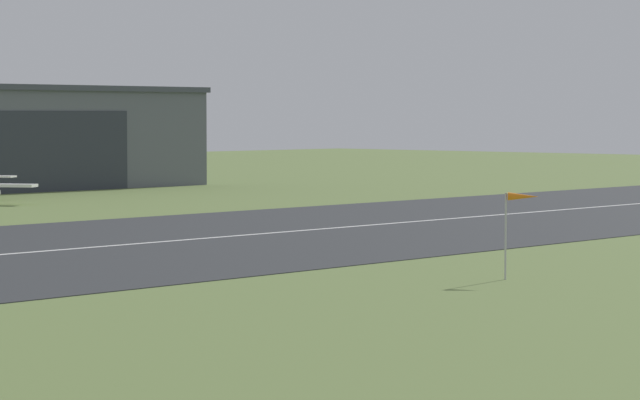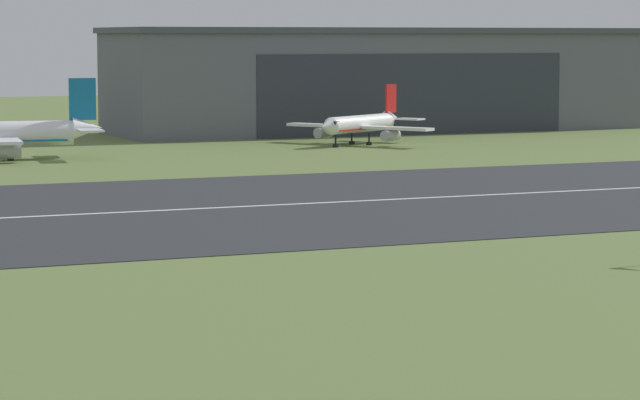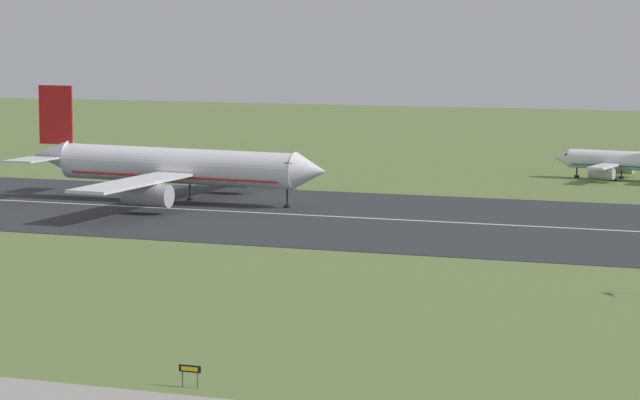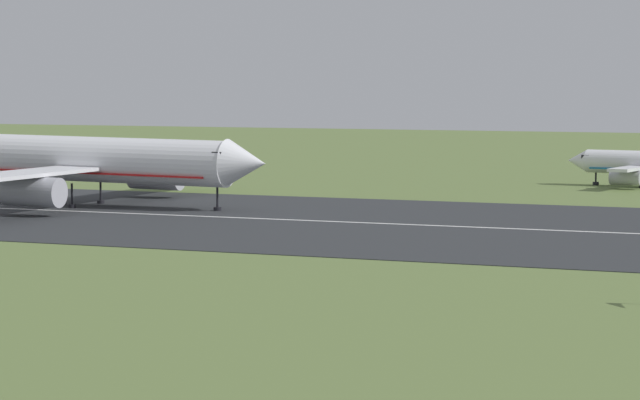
# 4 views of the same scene
# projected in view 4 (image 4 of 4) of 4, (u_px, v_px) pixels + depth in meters

# --- Properties ---
(ground_plane) EXTENTS (639.10, 639.10, 0.00)m
(ground_plane) POSITION_uv_depth(u_px,v_px,m) (502.00, 345.00, 81.61)
(ground_plane) COLOR olive
(airplane_landing) EXTENTS (46.32, 55.61, 16.42)m
(airplane_landing) POSITION_uv_depth(u_px,v_px,m) (82.00, 161.00, 169.62)
(airplane_landing) COLOR white
(airplane_landing) RESTS_ON ground_plane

